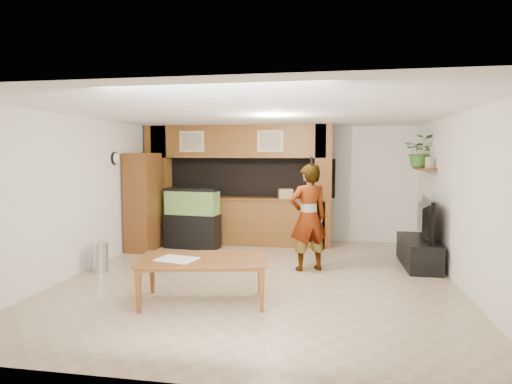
% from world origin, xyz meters
% --- Properties ---
extents(floor, '(6.50, 6.50, 0.00)m').
position_xyz_m(floor, '(0.00, 0.00, 0.00)').
color(floor, tan).
rests_on(floor, ground).
extents(ceiling, '(6.50, 6.50, 0.00)m').
position_xyz_m(ceiling, '(0.00, 0.00, 2.60)').
color(ceiling, white).
rests_on(ceiling, wall_back).
extents(wall_back, '(6.00, 0.00, 6.00)m').
position_xyz_m(wall_back, '(0.00, 3.25, 1.30)').
color(wall_back, silver).
rests_on(wall_back, floor).
extents(wall_left, '(0.00, 6.50, 6.50)m').
position_xyz_m(wall_left, '(-3.00, 0.00, 1.30)').
color(wall_left, silver).
rests_on(wall_left, floor).
extents(wall_right, '(0.00, 6.50, 6.50)m').
position_xyz_m(wall_right, '(3.00, 0.00, 1.30)').
color(wall_right, silver).
rests_on(wall_right, floor).
extents(partition, '(4.20, 0.99, 2.60)m').
position_xyz_m(partition, '(-0.95, 2.64, 1.31)').
color(partition, brown).
rests_on(partition, floor).
extents(wall_clock, '(0.05, 0.25, 0.25)m').
position_xyz_m(wall_clock, '(-2.97, 1.00, 1.90)').
color(wall_clock, black).
rests_on(wall_clock, wall_left).
extents(wall_shelf, '(0.25, 0.90, 0.04)m').
position_xyz_m(wall_shelf, '(2.85, 1.95, 1.70)').
color(wall_shelf, brown).
rests_on(wall_shelf, wall_right).
extents(pantry_cabinet, '(0.50, 0.82, 2.00)m').
position_xyz_m(pantry_cabinet, '(-2.70, 1.62, 1.00)').
color(pantry_cabinet, brown).
rests_on(pantry_cabinet, floor).
extents(trash_can, '(0.27, 0.27, 0.49)m').
position_xyz_m(trash_can, '(-2.71, -0.11, 0.25)').
color(trash_can, '#B2B2B7').
rests_on(trash_can, floor).
extents(aquarium, '(1.15, 0.43, 1.27)m').
position_xyz_m(aquarium, '(-1.76, 1.95, 0.62)').
color(aquarium, black).
rests_on(aquarium, floor).
extents(tv_stand, '(0.54, 1.46, 0.49)m').
position_xyz_m(tv_stand, '(2.65, 1.21, 0.24)').
color(tv_stand, black).
rests_on(tv_stand, floor).
extents(television, '(0.28, 1.26, 0.72)m').
position_xyz_m(television, '(2.65, 1.21, 0.85)').
color(television, black).
rests_on(television, tv_stand).
extents(photo_frame, '(0.07, 0.16, 0.21)m').
position_xyz_m(photo_frame, '(2.85, 1.65, 1.82)').
color(photo_frame, tan).
rests_on(photo_frame, wall_shelf).
extents(potted_plant, '(0.69, 0.63, 0.63)m').
position_xyz_m(potted_plant, '(2.82, 2.21, 2.04)').
color(potted_plant, '#35692A').
rests_on(potted_plant, wall_shelf).
extents(person, '(0.78, 0.67, 1.82)m').
position_xyz_m(person, '(0.73, 0.61, 0.91)').
color(person, '#987753').
rests_on(person, floor).
extents(microphone, '(0.04, 0.10, 0.16)m').
position_xyz_m(microphone, '(0.78, 0.45, 1.86)').
color(microphone, black).
rests_on(microphone, person).
extents(dining_table, '(1.85, 1.26, 0.60)m').
position_xyz_m(dining_table, '(-0.56, -1.27, 0.30)').
color(dining_table, brown).
rests_on(dining_table, floor).
extents(newspaper_a, '(0.58, 0.47, 0.01)m').
position_xyz_m(newspaper_a, '(-0.88, -1.36, 0.60)').
color(newspaper_a, silver).
rests_on(newspaper_a, dining_table).
extents(counter_box, '(0.34, 0.27, 0.20)m').
position_xyz_m(counter_box, '(0.16, 2.45, 1.14)').
color(counter_box, '#A08B57').
rests_on(counter_box, partition).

